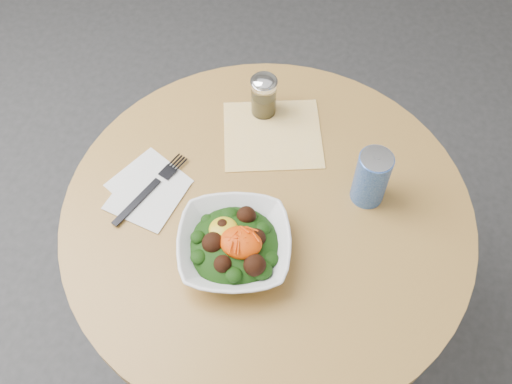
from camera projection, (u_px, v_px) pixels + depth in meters
ground at (264, 330)px, 1.87m from camera, size 6.00×6.00×0.00m
table at (266, 252)px, 1.41m from camera, size 0.90×0.90×0.75m
cloth_napkin at (273, 135)px, 1.36m from camera, size 0.28×0.27×0.00m
paper_napkins at (148, 190)px, 1.27m from camera, size 0.19×0.21×0.00m
salad_bowl at (234, 245)px, 1.16m from camera, size 0.28×0.28×0.09m
fork at (152, 187)px, 1.27m from camera, size 0.10×0.22×0.00m
spice_shaker at (264, 95)px, 1.35m from camera, size 0.06×0.06×0.12m
beverage_can at (371, 178)px, 1.20m from camera, size 0.07×0.07×0.14m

